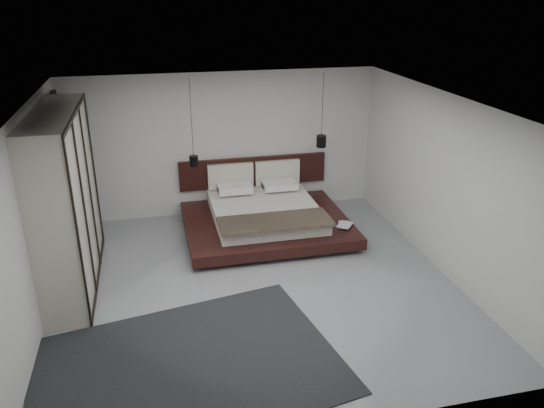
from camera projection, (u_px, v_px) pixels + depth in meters
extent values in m
plane|color=gray|center=(256.00, 284.00, 8.19)|extent=(6.00, 6.00, 0.00)
plane|color=white|center=(253.00, 104.00, 7.12)|extent=(6.00, 6.00, 0.00)
plane|color=silver|center=(224.00, 144.00, 10.36)|extent=(6.00, 0.00, 6.00)
plane|color=silver|center=(318.00, 317.00, 4.95)|extent=(6.00, 0.00, 6.00)
plane|color=silver|center=(33.00, 219.00, 7.03)|extent=(0.00, 6.00, 6.00)
plane|color=silver|center=(442.00, 184.00, 8.28)|extent=(0.00, 6.00, 6.00)
cube|color=black|center=(62.00, 169.00, 9.28)|extent=(0.05, 0.90, 2.60)
cube|color=black|center=(267.00, 231.00, 9.87)|extent=(2.34, 1.91, 0.08)
cube|color=black|center=(267.00, 224.00, 9.81)|extent=(2.97, 2.44, 0.19)
cube|color=silver|center=(265.00, 211.00, 9.86)|extent=(1.91, 2.12, 0.23)
cube|color=black|center=(275.00, 222.00, 9.06)|extent=(1.93, 0.74, 0.05)
cube|color=white|center=(234.00, 189.00, 10.43)|extent=(0.66, 0.42, 0.13)
cube|color=white|center=(278.00, 185.00, 10.62)|extent=(0.66, 0.42, 0.13)
cube|color=white|center=(235.00, 188.00, 10.28)|extent=(0.66, 0.42, 0.13)
cube|color=white|center=(280.00, 185.00, 10.46)|extent=(0.66, 0.42, 0.13)
cube|color=black|center=(253.00, 171.00, 10.66)|extent=(2.97, 0.08, 0.60)
cube|color=beige|center=(231.00, 176.00, 10.49)|extent=(0.90, 0.10, 0.50)
cube|color=beige|center=(277.00, 173.00, 10.69)|extent=(0.90, 0.10, 0.50)
imported|color=#99724C|center=(339.00, 224.00, 9.55)|extent=(0.26, 0.31, 0.03)
imported|color=#99724C|center=(339.00, 224.00, 9.51)|extent=(0.38, 0.39, 0.02)
cylinder|color=black|center=(191.00, 118.00, 9.40)|extent=(0.01, 0.01, 1.41)
cylinder|color=black|center=(194.00, 161.00, 9.71)|extent=(0.16, 0.16, 0.19)
cylinder|color=#FFE0B2|center=(194.00, 165.00, 9.74)|extent=(0.12, 0.12, 0.01)
cylinder|color=black|center=(323.00, 105.00, 9.87)|extent=(0.01, 0.01, 1.17)
cylinder|color=black|center=(321.00, 141.00, 10.13)|extent=(0.19, 0.19, 0.23)
cylinder|color=#FFE0B2|center=(321.00, 146.00, 10.17)|extent=(0.14, 0.14, 0.01)
cube|color=beige|center=(65.00, 201.00, 7.79)|extent=(0.62, 2.67, 2.67)
cube|color=black|center=(75.00, 113.00, 7.36)|extent=(0.03, 2.67, 0.06)
cube|color=black|center=(98.00, 276.00, 8.36)|extent=(0.03, 2.67, 0.06)
cube|color=black|center=(78.00, 238.00, 6.66)|extent=(0.03, 0.05, 2.67)
cube|color=black|center=(85.00, 211.00, 7.46)|extent=(0.03, 0.05, 2.67)
cube|color=black|center=(90.00, 189.00, 8.26)|extent=(0.03, 0.05, 2.67)
cube|color=black|center=(94.00, 171.00, 9.06)|extent=(0.03, 0.05, 2.67)
cube|color=black|center=(186.00, 366.00, 6.40)|extent=(4.01, 3.18, 0.02)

